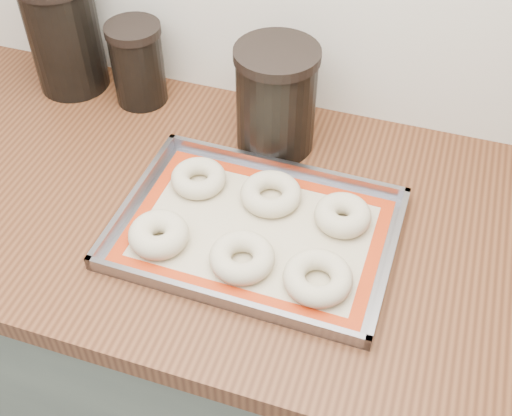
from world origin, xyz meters
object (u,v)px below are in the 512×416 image
(bagel_front_right, at_px, (318,278))
(canister_right, at_px, (276,99))
(canister_mid, at_px, (138,63))
(bagel_front_mid, at_px, (242,257))
(bagel_front_left, at_px, (159,235))
(canister_left, at_px, (64,33))
(baking_tray, at_px, (256,230))
(bagel_back_left, at_px, (199,178))
(bagel_back_mid, at_px, (271,194))
(bagel_back_right, at_px, (343,215))

(bagel_front_right, xyz_separation_m, canister_right, (-0.16, 0.31, 0.08))
(canister_mid, bearing_deg, bagel_front_mid, -46.42)
(canister_mid, bearing_deg, bagel_front_left, -60.82)
(bagel_front_mid, bearing_deg, canister_left, 144.00)
(baking_tray, relative_size, bagel_front_left, 4.66)
(baking_tray, xyz_separation_m, canister_mid, (-0.35, 0.29, 0.08))
(bagel_front_mid, bearing_deg, bagel_front_right, -0.88)
(bagel_back_left, bearing_deg, canister_mid, 134.87)
(bagel_back_mid, xyz_separation_m, canister_left, (-0.51, 0.22, 0.10))
(canister_right, bearing_deg, bagel_back_right, -45.03)
(baking_tray, height_order, bagel_front_left, bagel_front_left)
(bagel_back_left, bearing_deg, bagel_back_right, -2.51)
(bagel_back_left, distance_m, canister_mid, 0.31)
(canister_right, bearing_deg, bagel_front_mid, -82.59)
(bagel_front_left, height_order, canister_left, canister_left)
(bagel_back_mid, bearing_deg, canister_right, 104.49)
(bagel_front_mid, height_order, canister_left, canister_left)
(bagel_front_left, distance_m, bagel_back_right, 0.31)
(canister_right, bearing_deg, bagel_back_left, -120.42)
(baking_tray, bearing_deg, bagel_front_right, -31.73)
(baking_tray, bearing_deg, canister_left, 149.93)
(bagel_front_right, relative_size, bagel_back_mid, 1.01)
(bagel_back_right, bearing_deg, bagel_back_left, 177.49)
(baking_tray, relative_size, bagel_back_right, 4.84)
(canister_mid, bearing_deg, canister_right, -9.85)
(baking_tray, height_order, canister_right, canister_right)
(bagel_back_right, bearing_deg, bagel_front_right, -92.81)
(bagel_back_left, bearing_deg, baking_tray, -29.53)
(bagel_front_right, height_order, bagel_back_right, bagel_back_right)
(bagel_front_right, relative_size, bagel_back_right, 1.13)
(bagel_front_right, bearing_deg, bagel_back_mid, 128.66)
(canister_left, xyz_separation_m, canister_mid, (0.16, -0.00, -0.04))
(bagel_front_mid, relative_size, bagel_back_left, 1.06)
(bagel_front_right, xyz_separation_m, bagel_back_left, (-0.26, 0.15, -0.00))
(bagel_front_left, bearing_deg, canister_right, 71.43)
(bagel_front_mid, relative_size, bagel_back_right, 1.09)
(baking_tray, height_order, bagel_front_mid, bagel_front_mid)
(canister_left, bearing_deg, bagel_back_right, -19.75)
(bagel_front_left, xyz_separation_m, bagel_front_mid, (0.14, -0.00, -0.00))
(baking_tray, distance_m, bagel_front_right, 0.15)
(baking_tray, bearing_deg, bagel_front_left, -152.60)
(bagel_back_right, distance_m, canister_mid, 0.53)
(bagel_front_left, xyz_separation_m, bagel_back_left, (0.01, 0.15, -0.00))
(bagel_front_mid, bearing_deg, canister_mid, 133.58)
(bagel_front_mid, bearing_deg, bagel_back_right, 46.77)
(bagel_back_mid, relative_size, canister_left, 0.44)
(bagel_back_left, relative_size, canister_mid, 0.58)
(bagel_front_left, bearing_deg, bagel_front_mid, -0.75)
(bagel_back_right, bearing_deg, bagel_front_mid, -133.23)
(bagel_back_left, bearing_deg, bagel_front_left, -93.80)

